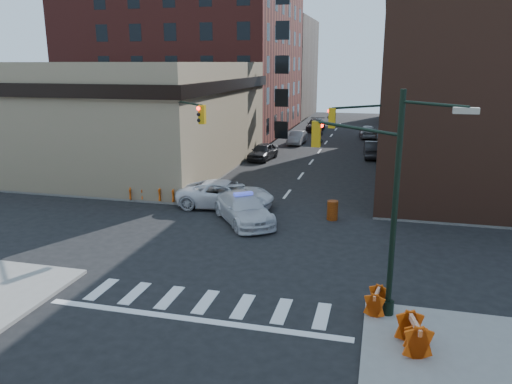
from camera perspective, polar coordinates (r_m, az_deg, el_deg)
The scene contains 29 objects.
ground at distance 25.79m, azimuth -0.62°, elevation -5.78°, with size 140.00×140.00×0.00m, color black.
sidewalk_nw at distance 63.88m, azimuth -13.21°, elevation 6.21°, with size 34.00×54.50×0.15m, color gray.
bank_building at distance 46.34m, azimuth -16.08°, elevation 8.50°, with size 22.00×22.00×9.00m, color #867258.
apartment_block at distance 68.08m, azimuth -7.38°, elevation 17.03°, with size 25.00×25.00×24.00m, color #59211C.
commercial_row_ne at distance 46.40m, azimuth 23.09°, elevation 11.02°, with size 14.00×34.00×14.00m, color #4C2B1E.
filler_nw at distance 88.21m, azimuth -0.35°, elevation 13.97°, with size 20.00×18.00×16.00m, color brown.
filler_ne at distance 81.79m, azimuth 20.13°, elevation 11.65°, with size 16.00×16.00×12.00m, color #59211C.
signal_pole_se at distance 18.36m, azimuth 13.28°, elevation 0.45°, with size 5.40×5.27×8.00m.
signal_pole_nw at distance 31.47m, azimuth -8.51°, elevation 5.96°, with size 3.58×3.67×8.00m.
signal_pole_ne at distance 29.09m, azimuth 13.36°, elevation 5.02°, with size 3.67×3.58×8.00m.
tree_ne_near at distance 49.68m, azimuth 15.78°, elevation 7.72°, with size 3.00×3.00×4.85m.
tree_ne_far at distance 57.64m, azimuth 15.64°, elevation 8.61°, with size 3.00×3.00×4.85m.
police_car at distance 28.77m, azimuth -1.46°, elevation -1.88°, with size 2.30×5.65×1.64m, color silver.
pickup at distance 31.69m, azimuth -3.47°, elevation -0.29°, with size 2.82×6.11×1.70m, color white.
parked_car_wnear at distance 47.42m, azimuth 0.80°, elevation 4.65°, with size 1.85×4.61×1.57m, color black.
parked_car_wfar at distance 56.90m, azimuth 4.72°, elevation 6.22°, with size 1.55×4.44×1.46m, color gray.
parked_car_wdeep at distance 68.09m, azimuth 6.85°, elevation 7.61°, with size 2.27×5.58×1.62m, color black.
parked_car_enear at distance 49.74m, azimuth 13.27°, elevation 4.77°, with size 1.73×4.97×1.64m, color black.
parked_car_efar at distance 62.79m, azimuth 12.66°, elevation 6.78°, with size 1.91×4.75×1.62m, color #979A9F.
pedestrian_a at distance 36.16m, azimuth -6.72°, elevation 1.72°, with size 0.61×0.40×1.66m, color black.
pedestrian_b at distance 38.13m, azimuth -14.89°, elevation 1.94°, with size 0.77×0.60×1.58m, color black.
pedestrian_c at distance 36.07m, azimuth -12.53°, elevation 1.45°, with size 0.99×0.41×1.68m, color #202430.
barrel_road at distance 29.59m, azimuth 8.73°, elevation -2.08°, with size 0.64×0.64×1.14m, color #F2600B.
barrel_bank at distance 31.81m, azimuth -4.84°, elevation -0.77°, with size 0.64×0.64×1.15m, color red.
barricade_se_a at distance 19.06m, azimuth 13.61°, elevation -12.03°, with size 1.12×0.56×0.84m, color #C34109, non-canonical shape.
barricade_se_b at distance 17.50m, azimuth 17.41°, elevation -14.90°, with size 1.09×0.55×0.82m, color #D5660A, non-canonical shape.
barricade_se_c at distance 17.09m, azimuth 17.57°, elevation -15.29°, with size 1.37×0.68×1.02m, color #CA6909, non-canonical shape.
barricade_nw_a at distance 33.03m, azimuth -10.01°, elevation -0.28°, with size 1.26×0.63×0.95m, color #CF4909, non-canonical shape.
barricade_nw_b at distance 34.01m, azimuth -13.43°, elevation -0.15°, with size 1.07×0.54×0.80m, color orange, non-canonical shape.
Camera 1 is at (6.21, -23.36, 8.98)m, focal length 35.00 mm.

